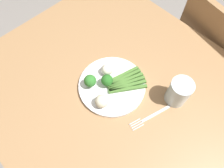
{
  "coord_description": "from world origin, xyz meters",
  "views": [
    {
      "loc": [
        -0.21,
        0.26,
        1.46
      ],
      "look_at": [
        0.06,
        0.01,
        0.76
      ],
      "focal_mm": 32.92,
      "sensor_mm": 36.0,
      "label": 1
    }
  ],
  "objects": [
    {
      "name": "chair",
      "position": [
        -0.1,
        -0.6,
        0.5
      ],
      "size": [
        0.47,
        0.47,
        0.87
      ],
      "rotation": [
        0.0,
        0.0,
        -0.19
      ],
      "color": "#9E754C",
      "rests_on": "ground_plane"
    },
    {
      "name": "plate",
      "position": [
        0.06,
        0.01,
        0.75
      ],
      "size": [
        0.26,
        0.26,
        0.01
      ],
      "primitive_type": "cylinder",
      "color": "white",
      "rests_on": "dining_table"
    },
    {
      "name": "cauliflower_near_center",
      "position": [
        0.11,
        -0.02,
        0.78
      ],
      "size": [
        0.05,
        0.05,
        0.05
      ],
      "primitive_type": "sphere",
      "color": "white",
      "rests_on": "plate"
    },
    {
      "name": "dining_table",
      "position": [
        0.0,
        0.0,
        0.63
      ],
      "size": [
        1.16,
        0.93,
        0.74
      ],
      "color": "#9E754C",
      "rests_on": "ground_plane"
    },
    {
      "name": "broccoli_front",
      "position": [
        0.07,
        0.02,
        0.79
      ],
      "size": [
        0.04,
        0.04,
        0.05
      ],
      "color": "#568E33",
      "rests_on": "plate"
    },
    {
      "name": "water_glass",
      "position": [
        -0.14,
        -0.13,
        0.8
      ],
      "size": [
        0.08,
        0.08,
        0.11
      ],
      "primitive_type": "cylinder",
      "color": "silver",
      "rests_on": "dining_table"
    },
    {
      "name": "cauliflower_edge",
      "position": [
        0.03,
        0.09,
        0.78
      ],
      "size": [
        0.05,
        0.05,
        0.05
      ],
      "primitive_type": "sphere",
      "color": "beige",
      "rests_on": "plate"
    },
    {
      "name": "ground_plane",
      "position": [
        0.0,
        0.0,
        -0.01
      ],
      "size": [
        6.0,
        6.0,
        0.02
      ],
      "primitive_type": "cube",
      "color": "gray"
    },
    {
      "name": "fork",
      "position": [
        -0.13,
        -0.0,
        0.75
      ],
      "size": [
        0.06,
        0.16,
        0.0
      ],
      "rotation": [
        0.0,
        0.0,
        1.3
      ],
      "color": "silver",
      "rests_on": "dining_table"
    },
    {
      "name": "broccoli_outer_edge",
      "position": [
        0.11,
        0.07,
        0.79
      ],
      "size": [
        0.05,
        0.05,
        0.06
      ],
      "color": "#609E3D",
      "rests_on": "plate"
    },
    {
      "name": "asparagus_bundle",
      "position": [
        0.03,
        -0.03,
        0.77
      ],
      "size": [
        0.13,
        0.16,
        0.01
      ],
      "rotation": [
        0.0,
        0.0,
        4.34
      ],
      "color": "#47752D",
      "rests_on": "plate"
    }
  ]
}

